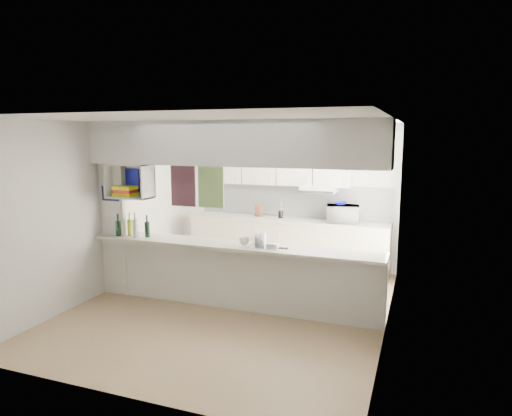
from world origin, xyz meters
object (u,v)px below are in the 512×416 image
at_px(dish_rack, 263,241).
at_px(bowl, 341,203).
at_px(wine_bottles, 133,228).
at_px(microwave, 343,214).

bearing_deg(dish_rack, bowl, 65.39).
distance_m(bowl, dish_rack, 2.25).
bearing_deg(bowl, wine_bottles, -140.81).
xyz_separation_m(bowl, wine_bottles, (-2.69, -2.19, -0.20)).
xyz_separation_m(bowl, dish_rack, (-0.66, -2.14, -0.24)).
distance_m(dish_rack, wine_bottles, 2.03).
relative_size(microwave, wine_bottles, 1.04).
bearing_deg(wine_bottles, dish_rack, 1.47).
relative_size(microwave, dish_rack, 1.26).
distance_m(microwave, bowl, 0.18).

